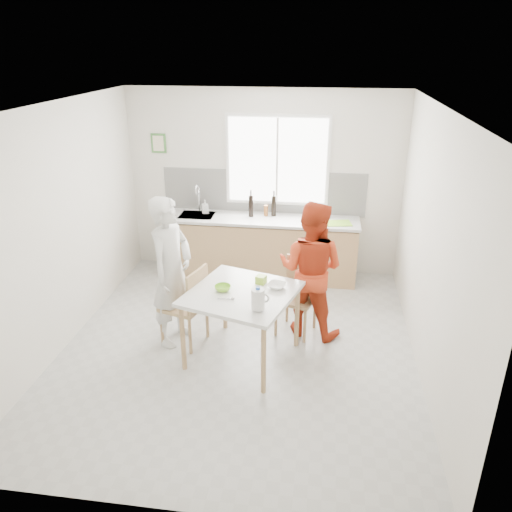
{
  "coord_description": "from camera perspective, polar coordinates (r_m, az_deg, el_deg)",
  "views": [
    {
      "loc": [
        0.89,
        -4.84,
        3.28
      ],
      "look_at": [
        0.18,
        0.2,
        1.08
      ],
      "focal_mm": 35.0,
      "sensor_mm": 36.0,
      "label": 1
    }
  ],
  "objects": [
    {
      "name": "dining_table",
      "position": [
        5.36,
        -1.65,
        -4.94
      ],
      "size": [
        1.33,
        1.33,
        0.82
      ],
      "rotation": [
        0.0,
        0.0,
        -0.29
      ],
      "color": "white",
      "rests_on": "ground"
    },
    {
      "name": "picture_frame",
      "position": [
        7.61,
        -11.08,
        12.53
      ],
      "size": [
        0.22,
        0.03,
        0.28
      ],
      "color": "#43803A",
      "rests_on": "room_shell"
    },
    {
      "name": "kitchen_counter",
      "position": [
        7.42,
        0.5,
        0.72
      ],
      "size": [
        2.84,
        0.64,
        1.37
      ],
      "color": "tan",
      "rests_on": "ground"
    },
    {
      "name": "person_red",
      "position": [
        5.85,
        6.26,
        -1.55
      ],
      "size": [
        0.95,
        0.83,
        1.65
      ],
      "primitive_type": "imported",
      "rotation": [
        0.0,
        0.0,
        2.85
      ],
      "color": "red",
      "rests_on": "ground"
    },
    {
      "name": "backsplash",
      "position": [
        7.43,
        0.85,
        7.33
      ],
      "size": [
        3.0,
        0.02,
        0.65
      ],
      "primitive_type": "cube",
      "color": "white",
      "rests_on": "room_shell"
    },
    {
      "name": "milk_jug",
      "position": [
        4.92,
        0.26,
        -4.91
      ],
      "size": [
        0.19,
        0.13,
        0.24
      ],
      "rotation": [
        0.0,
        0.0,
        -0.29
      ],
      "color": "white",
      "rests_on": "dining_table"
    },
    {
      "name": "cutting_board",
      "position": [
        7.1,
        9.39,
        3.73
      ],
      "size": [
        0.39,
        0.31,
        0.01
      ],
      "primitive_type": "cube",
      "rotation": [
        0.0,
        0.0,
        0.2
      ],
      "color": "#8ED431",
      "rests_on": "kitchen_counter"
    },
    {
      "name": "chair_left",
      "position": [
        5.76,
        -7.69,
        -5.33
      ],
      "size": [
        0.55,
        0.55,
        0.96
      ],
      "rotation": [
        0.0,
        0.0,
        -1.87
      ],
      "color": "tan",
      "rests_on": "ground"
    },
    {
      "name": "jar_amber",
      "position": [
        7.31,
        1.14,
        5.22
      ],
      "size": [
        0.06,
        0.06,
        0.16
      ],
      "primitive_type": "cylinder",
      "color": "brown",
      "rests_on": "kitchen_counter"
    },
    {
      "name": "room_shell",
      "position": [
        5.19,
        -2.25,
        5.01
      ],
      "size": [
        4.5,
        4.5,
        4.5
      ],
      "color": "silver",
      "rests_on": "ground"
    },
    {
      "name": "wine_bottle_b",
      "position": [
        7.29,
        2.04,
        5.75
      ],
      "size": [
        0.07,
        0.07,
        0.3
      ],
      "primitive_type": "cylinder",
      "color": "black",
      "rests_on": "kitchen_counter"
    },
    {
      "name": "spoon",
      "position": [
        5.18,
        -3.54,
        -4.88
      ],
      "size": [
        0.16,
        0.02,
        0.01
      ],
      "primitive_type": "cylinder",
      "rotation": [
        0.0,
        1.57,
        0.05
      ],
      "color": "#A5A5AA",
      "rests_on": "dining_table"
    },
    {
      "name": "green_box",
      "position": [
        5.49,
        0.58,
        -2.7
      ],
      "size": [
        0.12,
        0.12,
        0.09
      ],
      "primitive_type": "cube",
      "rotation": [
        0.0,
        0.0,
        -0.29
      ],
      "color": "#9CD230",
      "rests_on": "dining_table"
    },
    {
      "name": "chair_far",
      "position": [
        6.01,
        4.87,
        -4.13
      ],
      "size": [
        0.53,
        0.53,
        0.92
      ],
      "rotation": [
        0.0,
        0.0,
        -0.29
      ],
      "color": "tan",
      "rests_on": "ground"
    },
    {
      "name": "soap_bottle",
      "position": [
        7.46,
        -5.84,
        5.65
      ],
      "size": [
        0.12,
        0.12,
        0.2
      ],
      "primitive_type": "imported",
      "rotation": [
        0.0,
        0.0,
        0.35
      ],
      "color": "#999999",
      "rests_on": "kitchen_counter"
    },
    {
      "name": "wine_bottle_a",
      "position": [
        7.25,
        -0.58,
        5.75
      ],
      "size": [
        0.07,
        0.07,
        0.32
      ],
      "primitive_type": "cylinder",
      "color": "black",
      "rests_on": "kitchen_counter"
    },
    {
      "name": "ground",
      "position": [
        5.91,
        -2.0,
        -10.3
      ],
      "size": [
        4.5,
        4.5,
        0.0
      ],
      "primitive_type": "plane",
      "color": "#B7B7B2",
      "rests_on": "ground"
    },
    {
      "name": "person_white",
      "position": [
        5.71,
        -9.63,
        -1.81
      ],
      "size": [
        0.59,
        0.74,
        1.76
      ],
      "primitive_type": "imported",
      "rotation": [
        0.0,
        0.0,
        1.28
      ],
      "color": "silver",
      "rests_on": "ground"
    },
    {
      "name": "bowl_green",
      "position": [
        5.35,
        -3.82,
        -3.68
      ],
      "size": [
        0.22,
        0.22,
        0.05
      ],
      "primitive_type": "imported",
      "rotation": [
        0.0,
        0.0,
        -0.29
      ],
      "color": "#8AD330",
      "rests_on": "dining_table"
    },
    {
      "name": "window",
      "position": [
        7.28,
        2.45,
        10.84
      ],
      "size": [
        1.5,
        0.06,
        1.3
      ],
      "color": "white",
      "rests_on": "room_shell"
    },
    {
      "name": "bowl_white",
      "position": [
        5.4,
        2.38,
        -3.41
      ],
      "size": [
        0.25,
        0.25,
        0.05
      ],
      "primitive_type": "imported",
      "rotation": [
        0.0,
        0.0,
        -0.29
      ],
      "color": "white",
      "rests_on": "dining_table"
    }
  ]
}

